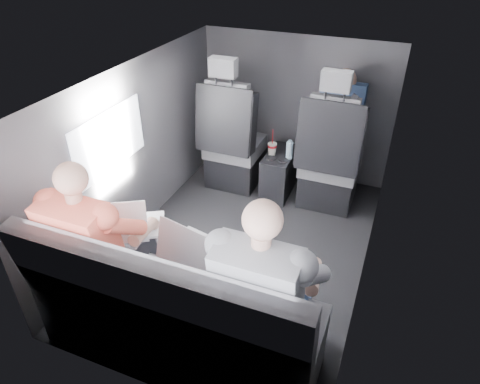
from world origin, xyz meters
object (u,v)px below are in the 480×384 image
at_px(laptop_silver, 193,249).
at_px(laptop_white, 128,225).
at_px(front_seat_right, 329,165).
at_px(passenger_rear_left, 102,244).
at_px(water_bottle, 289,150).
at_px(soda_cup, 272,149).
at_px(passenger_rear_right, 267,290).
at_px(front_seat_left, 233,147).
at_px(center_console, 279,173).
at_px(rear_bench, 176,319).
at_px(passenger_front_right, 340,117).
at_px(laptop_black, 283,268).

bearing_deg(laptop_silver, laptop_white, 174.03).
height_order(front_seat_right, laptop_silver, front_seat_right).
xyz_separation_m(laptop_silver, passenger_rear_left, (-0.52, -0.14, -0.02)).
bearing_deg(water_bottle, passenger_rear_left, -108.47).
relative_size(soda_cup, water_bottle, 1.42).
xyz_separation_m(laptop_white, passenger_rear_right, (0.94, -0.19, -0.01)).
relative_size(laptop_silver, passenger_rear_left, 0.35).
relative_size(water_bottle, laptop_silver, 0.42).
bearing_deg(laptop_silver, passenger_rear_right, -16.18).
height_order(front_seat_left, center_console, front_seat_left).
height_order(front_seat_right, water_bottle, front_seat_right).
xyz_separation_m(front_seat_right, soda_cup, (-0.52, -0.01, 0.06)).
height_order(water_bottle, passenger_rear_right, passenger_rear_right).
bearing_deg(soda_cup, front_seat_right, 1.41).
height_order(front_seat_right, rear_bench, front_seat_right).
relative_size(front_seat_left, passenger_front_right, 1.75).
bearing_deg(laptop_black, front_seat_left, 120.81).
relative_size(soda_cup, laptop_black, 0.63).
distance_m(center_console, soda_cup, 0.28).
bearing_deg(passenger_rear_left, water_bottle, 71.53).
height_order(rear_bench, laptop_silver, rear_bench).
xyz_separation_m(front_seat_right, water_bottle, (-0.36, -0.01, 0.08)).
relative_size(center_console, water_bottle, 2.77).
relative_size(center_console, laptop_silver, 1.16).
xyz_separation_m(water_bottle, laptop_silver, (-0.08, -1.66, 0.16)).
distance_m(front_seat_left, soda_cup, 0.39).
height_order(front_seat_left, laptop_silver, front_seat_left).
bearing_deg(laptop_black, water_bottle, 104.75).
height_order(rear_bench, passenger_rear_left, passenger_rear_left).
height_order(water_bottle, laptop_black, laptop_black).
xyz_separation_m(front_seat_right, passenger_rear_left, (-0.96, -1.81, 0.22)).
height_order(laptop_silver, laptop_black, laptop_silver).
xyz_separation_m(soda_cup, passenger_rear_left, (-0.44, -1.79, 0.16)).
bearing_deg(laptop_black, soda_cup, 109.89).
distance_m(center_console, passenger_front_right, 0.74).
xyz_separation_m(center_console, laptop_white, (-0.45, -1.66, 0.44)).
bearing_deg(passenger_front_right, rear_bench, -101.78).
height_order(center_console, passenger_rear_right, passenger_rear_right).
xyz_separation_m(center_console, passenger_rear_left, (-0.51, -1.85, 0.42)).
xyz_separation_m(center_console, soda_cup, (-0.07, -0.05, 0.26)).
distance_m(rear_bench, laptop_white, 0.62).
bearing_deg(center_console, front_seat_left, -174.93).
height_order(center_console, rear_bench, rear_bench).
bearing_deg(passenger_rear_right, soda_cup, 107.21).
bearing_deg(laptop_white, front_seat_left, 89.99).
bearing_deg(passenger_front_right, center_console, -154.16).
distance_m(rear_bench, soda_cup, 1.90).
relative_size(laptop_white, passenger_rear_left, 0.40).
height_order(water_bottle, passenger_rear_left, passenger_rear_left).
relative_size(laptop_white, laptop_black, 1.23).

